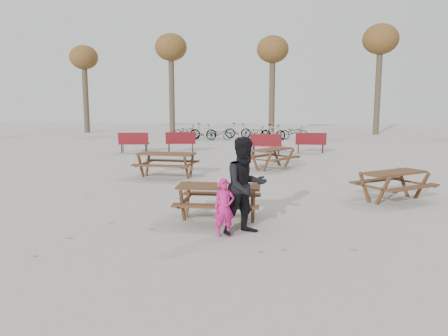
# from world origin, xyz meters

# --- Properties ---
(ground) EXTENTS (80.00, 80.00, 0.00)m
(ground) POSITION_xyz_m (0.00, 0.00, 0.00)
(ground) COLOR gray
(ground) RESTS_ON ground
(main_picnic_table) EXTENTS (1.80, 1.45, 0.78)m
(main_picnic_table) POSITION_xyz_m (0.00, 0.00, 0.59)
(main_picnic_table) COLOR #3A2315
(main_picnic_table) RESTS_ON ground
(food_tray) EXTENTS (0.18, 0.11, 0.03)m
(food_tray) POSITION_xyz_m (0.13, -0.11, 0.79)
(food_tray) COLOR white
(food_tray) RESTS_ON main_picnic_table
(bread_roll) EXTENTS (0.14, 0.06, 0.05)m
(bread_roll) POSITION_xyz_m (0.13, -0.11, 0.83)
(bread_roll) COLOR tan
(bread_roll) RESTS_ON food_tray
(soda_bottle) EXTENTS (0.07, 0.07, 0.17)m
(soda_bottle) POSITION_xyz_m (0.02, -0.09, 0.85)
(soda_bottle) COLOR silver
(soda_bottle) RESTS_ON main_picnic_table
(child) EXTENTS (0.48, 0.39, 1.13)m
(child) POSITION_xyz_m (0.25, -1.16, 0.56)
(child) COLOR #C0186D
(child) RESTS_ON ground
(adult) EXTENTS (1.17, 1.12, 1.91)m
(adult) POSITION_xyz_m (0.64, -0.95, 0.95)
(adult) COLOR black
(adult) RESTS_ON ground
(picnic_table_east) EXTENTS (2.27, 2.19, 0.76)m
(picnic_table_east) POSITION_xyz_m (4.32, 2.39, 0.38)
(picnic_table_east) COLOR #3A2315
(picnic_table_east) RESTS_ON ground
(picnic_table_north) EXTENTS (2.07, 1.73, 0.83)m
(picnic_table_north) POSITION_xyz_m (-2.46, 5.17, 0.41)
(picnic_table_north) COLOR #3A2315
(picnic_table_north) RESTS_ON ground
(picnic_table_far) EXTENTS (2.21, 2.30, 0.77)m
(picnic_table_far) POSITION_xyz_m (1.13, 7.43, 0.39)
(picnic_table_far) COLOR #3A2315
(picnic_table_far) RESTS_ON ground
(park_bench_row) EXTENTS (10.36, 1.67, 1.03)m
(park_bench_row) POSITION_xyz_m (-1.36, 12.16, 0.52)
(park_bench_row) COLOR maroon
(park_bench_row) RESTS_ON ground
(bicycle_row) EXTENTS (9.27, 2.56, 1.09)m
(bicycle_row) POSITION_xyz_m (-1.22, 20.12, 0.49)
(bicycle_row) COLOR black
(bicycle_row) RESTS_ON ground
(tree_row) EXTENTS (32.17, 3.52, 8.26)m
(tree_row) POSITION_xyz_m (0.90, 25.15, 6.19)
(tree_row) COLOR #382B21
(tree_row) RESTS_ON ground
(fallen_leaves) EXTENTS (11.00, 11.00, 0.01)m
(fallen_leaves) POSITION_xyz_m (0.50, 2.50, 0.00)
(fallen_leaves) COLOR #C1712E
(fallen_leaves) RESTS_ON ground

